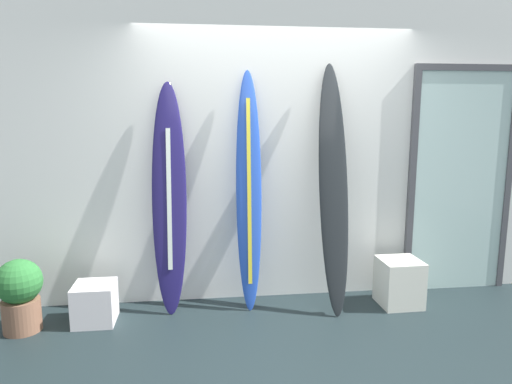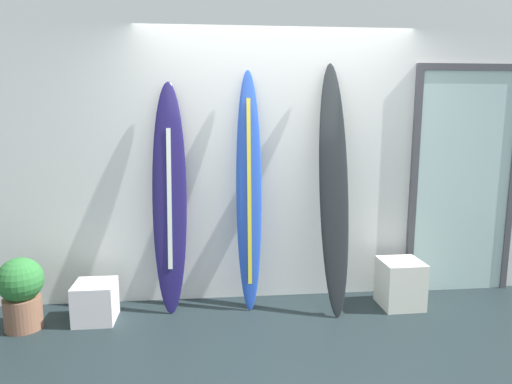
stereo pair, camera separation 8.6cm
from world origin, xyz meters
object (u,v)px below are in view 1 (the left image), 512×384
(glass_door, at_px, (460,177))
(potted_plant, at_px, (20,293))
(surfboard_cobalt, at_px, (249,192))
(surfboard_navy, at_px, (169,199))
(display_block_center, at_px, (95,303))
(surfboard_charcoal, at_px, (334,190))
(display_block_left, at_px, (399,282))

(glass_door, bearing_deg, potted_plant, -173.46)
(surfboard_cobalt, relative_size, potted_plant, 3.54)
(surfboard_navy, xyz_separation_m, display_block_center, (-0.63, -0.19, -0.84))
(surfboard_charcoal, height_order, display_block_left, surfboard_charcoal)
(display_block_left, bearing_deg, potted_plant, -177.85)
(surfboard_navy, height_order, display_block_center, surfboard_navy)
(surfboard_navy, distance_m, glass_door, 2.79)
(display_block_center, distance_m, potted_plant, 0.58)
(potted_plant, bearing_deg, display_block_left, 2.15)
(display_block_center, bearing_deg, potted_plant, -170.72)
(display_block_left, bearing_deg, surfboard_cobalt, 173.32)
(surfboard_navy, bearing_deg, potted_plant, -166.61)
(surfboard_navy, distance_m, surfboard_cobalt, 0.70)
(surfboard_navy, bearing_deg, surfboard_cobalt, -0.04)
(display_block_center, height_order, glass_door, glass_door)
(surfboard_navy, distance_m, display_block_center, 1.07)
(display_block_left, xyz_separation_m, glass_door, (0.72, 0.33, 0.92))
(surfboard_charcoal, bearing_deg, display_block_left, -3.89)
(display_block_center, bearing_deg, surfboard_navy, 16.88)
(surfboard_charcoal, bearing_deg, display_block_center, -177.93)
(surfboard_cobalt, bearing_deg, potted_plant, -171.47)
(surfboard_navy, relative_size, surfboard_charcoal, 0.92)
(potted_plant, bearing_deg, surfboard_navy, 13.39)
(surfboard_cobalt, distance_m, surfboard_charcoal, 0.75)
(surfboard_cobalt, bearing_deg, surfboard_navy, 179.96)
(surfboard_charcoal, relative_size, glass_door, 1.00)
(surfboard_cobalt, height_order, display_block_center, surfboard_cobalt)
(surfboard_navy, bearing_deg, glass_door, 3.54)
(surfboard_charcoal, height_order, glass_door, glass_door)
(surfboard_navy, relative_size, potted_plant, 3.36)
(display_block_left, height_order, display_block_center, display_block_left)
(surfboard_cobalt, relative_size, display_block_left, 4.97)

